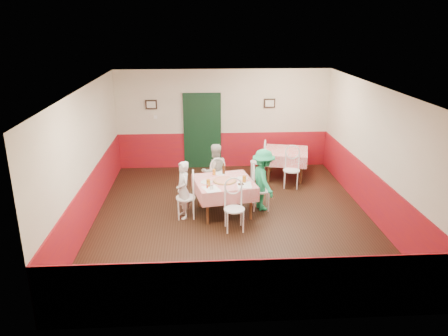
{
  "coord_description": "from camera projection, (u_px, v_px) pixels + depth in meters",
  "views": [
    {
      "loc": [
        -0.71,
        -8.63,
        4.06
      ],
      "look_at": [
        -0.18,
        0.23,
        1.05
      ],
      "focal_mm": 35.0,
      "sensor_mm": 36.0,
      "label": 1
    }
  ],
  "objects": [
    {
      "name": "glass_b",
      "position": [
        244.0,
        179.0,
        9.34
      ],
      "size": [
        0.09,
        0.09,
        0.15
      ],
      "primitive_type": "cylinder",
      "rotation": [
        0.0,
        0.0,
        0.19
      ],
      "color": "#BF7219",
      "rests_on": "main_table"
    },
    {
      "name": "beer_bottle",
      "position": [
        224.0,
        169.0,
        9.82
      ],
      "size": [
        0.08,
        0.08,
        0.24
      ],
      "primitive_type": "cylinder",
      "rotation": [
        0.0,
        0.0,
        0.19
      ],
      "color": "#381C0A",
      "rests_on": "main_table"
    },
    {
      "name": "floor",
      "position": [
        233.0,
        217.0,
        9.5
      ],
      "size": [
        7.0,
        7.0,
        0.0
      ],
      "primitive_type": "plane",
      "color": "black",
      "rests_on": "ground"
    },
    {
      "name": "thermostat",
      "position": [
        156.0,
        117.0,
        12.18
      ],
      "size": [
        0.1,
        0.03,
        0.1
      ],
      "primitive_type": "cube",
      "color": "white",
      "rests_on": "back_wall"
    },
    {
      "name": "diner_right",
      "position": [
        263.0,
        180.0,
        9.69
      ],
      "size": [
        0.71,
        0.99,
        1.39
      ],
      "primitive_type": "imported",
      "rotation": [
        0.0,
        0.0,
        1.8
      ],
      "color": "gray",
      "rests_on": "ground"
    },
    {
      "name": "diner_far",
      "position": [
        215.0,
        171.0,
        10.32
      ],
      "size": [
        0.78,
        0.69,
        1.34
      ],
      "primitive_type": "imported",
      "rotation": [
        0.0,
        0.0,
        3.47
      ],
      "color": "gray",
      "rests_on": "ground"
    },
    {
      "name": "chair_left",
      "position": [
        186.0,
        198.0,
        9.37
      ],
      "size": [
        0.43,
        0.43,
        0.9
      ],
      "primitive_type": null,
      "rotation": [
        0.0,
        0.0,
        -1.54
      ],
      "color": "white",
      "rests_on": "ground"
    },
    {
      "name": "right_wall",
      "position": [
        374.0,
        153.0,
        9.22
      ],
      "size": [
        0.1,
        7.0,
        2.8
      ],
      "primitive_type": "cube",
      "color": "beige",
      "rests_on": "ground"
    },
    {
      "name": "chair_far",
      "position": [
        215.0,
        181.0,
        10.34
      ],
      "size": [
        0.52,
        0.52,
        0.9
      ],
      "primitive_type": null,
      "rotation": [
        0.0,
        0.0,
        3.44
      ],
      "color": "white",
      "rests_on": "ground"
    },
    {
      "name": "menu_left",
      "position": [
        211.0,
        189.0,
        9.0
      ],
      "size": [
        0.41,
        0.48,
        0.0
      ],
      "primitive_type": "cube",
      "rotation": [
        0.0,
        0.0,
        0.33
      ],
      "color": "white",
      "rests_on": "main_table"
    },
    {
      "name": "glass_a",
      "position": [
        208.0,
        183.0,
        9.12
      ],
      "size": [
        0.1,
        0.1,
        0.15
      ],
      "primitive_type": "cylinder",
      "rotation": [
        0.0,
        0.0,
        0.19
      ],
      "color": "#BF7219",
      "rests_on": "main_table"
    },
    {
      "name": "pizza",
      "position": [
        225.0,
        181.0,
        9.42
      ],
      "size": [
        0.57,
        0.57,
        0.03
      ],
      "primitive_type": "cylinder",
      "rotation": [
        0.0,
        0.0,
        0.19
      ],
      "color": "#B74723",
      "rests_on": "main_table"
    },
    {
      "name": "wainscot_back",
      "position": [
        223.0,
        150.0,
        12.64
      ],
      "size": [
        6.0,
        0.03,
        1.0
      ],
      "primitive_type": "cube",
      "color": "maroon",
      "rests_on": "ground"
    },
    {
      "name": "chair_near",
      "position": [
        234.0,
        209.0,
        8.78
      ],
      "size": [
        0.44,
        0.44,
        0.9
      ],
      "primitive_type": null,
      "rotation": [
        0.0,
        0.0,
        0.06
      ],
      "color": "white",
      "rests_on": "ground"
    },
    {
      "name": "shaker_b",
      "position": [
        213.0,
        187.0,
        8.96
      ],
      "size": [
        0.04,
        0.04,
        0.09
      ],
      "primitive_type": "cylinder",
      "rotation": [
        0.0,
        0.0,
        0.19
      ],
      "color": "silver",
      "rests_on": "main_table"
    },
    {
      "name": "wainscot_front",
      "position": [
        253.0,
        291.0,
        6.05
      ],
      "size": [
        6.0,
        0.03,
        1.0
      ],
      "primitive_type": "cube",
      "color": "maroon",
      "rests_on": "ground"
    },
    {
      "name": "wainscot_left",
      "position": [
        92.0,
        199.0,
        9.17
      ],
      "size": [
        0.03,
        7.0,
        1.0
      ],
      "primitive_type": "cube",
      "color": "maroon",
      "rests_on": "ground"
    },
    {
      "name": "picture_left",
      "position": [
        151.0,
        105.0,
        12.06
      ],
      "size": [
        0.32,
        0.03,
        0.26
      ],
      "primitive_type": "cube",
      "color": "black",
      "rests_on": "back_wall"
    },
    {
      "name": "left_wall",
      "position": [
        86.0,
        158.0,
        8.88
      ],
      "size": [
        0.1,
        7.0,
        2.8
      ],
      "primitive_type": "cube",
      "color": "beige",
      "rests_on": "ground"
    },
    {
      "name": "second_table",
      "position": [
        286.0,
        164.0,
        11.79
      ],
      "size": [
        1.36,
        1.36,
        0.77
      ],
      "primitive_type": "cube",
      "rotation": [
        0.0,
        0.0,
        -0.24
      ],
      "color": "red",
      "rests_on": "ground"
    },
    {
      "name": "front_wall",
      "position": [
        254.0,
        233.0,
        5.75
      ],
      "size": [
        6.0,
        0.1,
        2.8
      ],
      "primitive_type": "cube",
      "color": "beige",
      "rests_on": "ground"
    },
    {
      "name": "main_table",
      "position": [
        224.0,
        197.0,
        9.59
      ],
      "size": [
        1.43,
        1.43,
        0.77
      ],
      "primitive_type": "cube",
      "rotation": [
        0.0,
        0.0,
        0.19
      ],
      "color": "red",
      "rests_on": "ground"
    },
    {
      "name": "ceiling",
      "position": [
        234.0,
        88.0,
        8.6
      ],
      "size": [
        7.0,
        7.0,
        0.0
      ],
      "primitive_type": "plane",
      "color": "white",
      "rests_on": "back_wall"
    },
    {
      "name": "diner_left",
      "position": [
        183.0,
        190.0,
        9.3
      ],
      "size": [
        0.43,
        0.53,
        1.26
      ],
      "primitive_type": "imported",
      "rotation": [
        0.0,
        0.0,
        -1.25
      ],
      "color": "gray",
      "rests_on": "ground"
    },
    {
      "name": "chair_second_a",
      "position": [
        258.0,
        162.0,
        11.72
      ],
      "size": [
        0.51,
        0.51,
        0.9
      ],
      "primitive_type": null,
      "rotation": [
        0.0,
        0.0,
        -1.81
      ],
      "color": "white",
      "rests_on": "ground"
    },
    {
      "name": "menu_right",
      "position": [
        244.0,
        185.0,
        9.22
      ],
      "size": [
        0.31,
        0.41,
        0.0
      ],
      "primitive_type": "cube",
      "rotation": [
        0.0,
        0.0,
        -0.02
      ],
      "color": "white",
      "rests_on": "main_table"
    },
    {
      "name": "picture_right",
      "position": [
        270.0,
        103.0,
        12.24
      ],
      "size": [
        0.32,
        0.03,
        0.26
      ],
      "primitive_type": "cube",
      "color": "black",
      "rests_on": "back_wall"
    },
    {
      "name": "glass_c",
      "position": [
        214.0,
        172.0,
        9.79
      ],
      "size": [
        0.08,
        0.08,
        0.13
      ],
      "primitive_type": "cylinder",
      "rotation": [
        0.0,
        0.0,
        0.19
      ],
      "color": "#BF7219",
      "rests_on": "main_table"
    },
    {
      "name": "shaker_c",
      "position": [
        207.0,
        186.0,
        9.03
      ],
      "size": [
        0.04,
        0.04,
        0.09
      ],
      "primitive_type": "cylinder",
      "rotation": [
        0.0,
        0.0,
        0.19
      ],
      "color": "#B23319",
      "rests_on": "main_table"
    },
    {
      "name": "wallet",
      "position": [
        241.0,
        184.0,
        9.23
      ],
      "size": [
        0.12,
        0.11,
        0.02
      ],
      "primitive_type": "cube",
      "rotation": [
        0.0,
        0.0,
        0.19
      ],
      "color": "black",
      "rests_on": "main_table"
    },
    {
      "name": "plate_far",
      "position": [
        220.0,
        174.0,
        9.87
      ],
      "size": [
        0.29,
        0.29,
        0.01
      ],
      "primitive_type": "cylinder",
      "rotation": [
        0.0,
        0.0,
        0.19
      ],
      "color": "white",
      "rests_on": "main_table"
    },
    {
      "name": "plate_left",
      "position": [
        206.0,
        182.0,
        9.36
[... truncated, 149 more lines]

